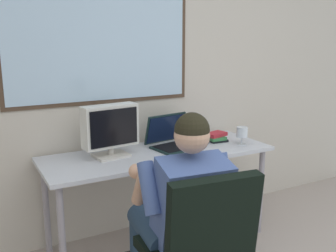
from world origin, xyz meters
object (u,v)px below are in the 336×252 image
object	(u,v)px
wine_glass	(242,133)
office_chair	(202,242)
person_seated	(181,206)
laptop	(172,138)
book_stack	(216,137)
desk	(159,161)
crt_monitor	(110,127)

from	to	relation	value
wine_glass	office_chair	bearing A→B (deg)	-138.22
person_seated	wine_glass	distance (m)	1.02
laptop	book_stack	xyz separation A→B (m)	(0.39, -0.04, -0.03)
desk	crt_monitor	distance (m)	0.45
desk	wine_glass	distance (m)	0.70
laptop	book_stack	distance (m)	0.39
desk	wine_glass	xyz separation A→B (m)	(0.66, -0.13, 0.17)
desk	person_seated	bearing A→B (deg)	-106.06
wine_glass	book_stack	xyz separation A→B (m)	(-0.12, 0.18, -0.06)
office_chair	person_seated	bearing A→B (deg)	84.24
desk	office_chair	world-z (taller)	office_chair
crt_monitor	wine_glass	size ratio (longest dim) A/B	2.83
person_seated	book_stack	world-z (taller)	person_seated
crt_monitor	person_seated	bearing A→B (deg)	-76.94
desk	book_stack	distance (m)	0.56
book_stack	crt_monitor	bearing A→B (deg)	179.59
wine_glass	book_stack	world-z (taller)	wine_glass
crt_monitor	wine_glass	world-z (taller)	crt_monitor
crt_monitor	laptop	distance (m)	0.53
desk	book_stack	size ratio (longest dim) A/B	9.07
wine_glass	book_stack	distance (m)	0.22
office_chair	laptop	distance (m)	1.10
crt_monitor	laptop	size ratio (longest dim) A/B	1.00
book_stack	person_seated	bearing A→B (deg)	-136.41
office_chair	book_stack	xyz separation A→B (m)	(0.76, 0.96, 0.25)
desk	person_seated	xyz separation A→B (m)	(-0.19, -0.65, -0.05)
laptop	office_chair	bearing A→B (deg)	-110.36
desk	office_chair	bearing A→B (deg)	-103.13
desk	laptop	distance (m)	0.23
office_chair	person_seated	xyz separation A→B (m)	(0.03, 0.27, 0.09)
crt_monitor	laptop	bearing A→B (deg)	3.51
desk	laptop	bearing A→B (deg)	28.61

